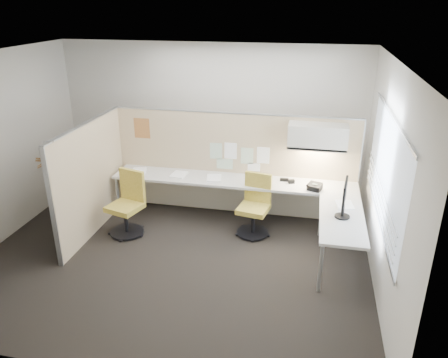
% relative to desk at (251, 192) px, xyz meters
% --- Properties ---
extents(floor, '(5.50, 4.50, 0.01)m').
position_rel_desk_xyz_m(floor, '(-0.93, -1.13, -0.61)').
color(floor, black).
rests_on(floor, ground).
extents(ceiling, '(5.50, 4.50, 0.01)m').
position_rel_desk_xyz_m(ceiling, '(-0.93, -1.13, 2.20)').
color(ceiling, white).
rests_on(ceiling, wall_back).
extents(wall_back, '(5.50, 0.02, 2.80)m').
position_rel_desk_xyz_m(wall_back, '(-0.93, 1.12, 0.80)').
color(wall_back, beige).
rests_on(wall_back, ground).
extents(wall_front, '(5.50, 0.02, 2.80)m').
position_rel_desk_xyz_m(wall_front, '(-0.93, -3.38, 0.80)').
color(wall_front, beige).
rests_on(wall_front, ground).
extents(wall_right, '(0.02, 4.50, 2.80)m').
position_rel_desk_xyz_m(wall_right, '(1.82, -1.13, 0.80)').
color(wall_right, beige).
rests_on(wall_right, ground).
extents(window_pane, '(0.01, 2.80, 1.30)m').
position_rel_desk_xyz_m(window_pane, '(1.79, -1.13, 0.95)').
color(window_pane, '#9AA5B3').
rests_on(window_pane, wall_right).
extents(partition_back, '(4.10, 0.06, 1.75)m').
position_rel_desk_xyz_m(partition_back, '(-0.38, 0.47, 0.27)').
color(partition_back, tan).
rests_on(partition_back, floor).
extents(partition_left, '(0.06, 2.20, 1.75)m').
position_rel_desk_xyz_m(partition_left, '(-2.43, -0.63, 0.27)').
color(partition_left, tan).
rests_on(partition_left, floor).
extents(desk, '(4.00, 2.07, 0.73)m').
position_rel_desk_xyz_m(desk, '(0.00, 0.00, 0.00)').
color(desk, beige).
rests_on(desk, floor).
extents(overhead_bin, '(0.90, 0.36, 0.38)m').
position_rel_desk_xyz_m(overhead_bin, '(0.97, 0.26, 0.91)').
color(overhead_bin, beige).
rests_on(overhead_bin, partition_back).
extents(task_light_strip, '(0.60, 0.06, 0.02)m').
position_rel_desk_xyz_m(task_light_strip, '(0.97, 0.26, 0.70)').
color(task_light_strip, '#FFEABF').
rests_on(task_light_strip, overhead_bin).
extents(pinned_papers, '(1.01, 0.00, 0.47)m').
position_rel_desk_xyz_m(pinned_papers, '(-0.30, 0.44, 0.43)').
color(pinned_papers, '#8CBF8C').
rests_on(pinned_papers, partition_back).
extents(poster, '(0.28, 0.00, 0.35)m').
position_rel_desk_xyz_m(poster, '(-1.98, 0.44, 0.82)').
color(poster, orange).
rests_on(poster, partition_back).
extents(chair_left, '(0.58, 0.59, 1.00)m').
position_rel_desk_xyz_m(chair_left, '(-1.87, -0.62, -0.13)').
color(chair_left, black).
rests_on(chair_left, floor).
extents(chair_right, '(0.52, 0.54, 0.96)m').
position_rel_desk_xyz_m(chair_right, '(0.09, -0.23, -0.15)').
color(chair_right, black).
rests_on(chair_right, floor).
extents(monitor, '(0.21, 0.49, 0.52)m').
position_rel_desk_xyz_m(monitor, '(1.37, -0.87, 0.43)').
color(monitor, black).
rests_on(monitor, desk).
extents(phone, '(0.26, 0.25, 0.12)m').
position_rel_desk_xyz_m(phone, '(0.98, -0.01, 0.18)').
color(phone, black).
rests_on(phone, desk).
extents(stapler, '(0.14, 0.05, 0.05)m').
position_rel_desk_xyz_m(stapler, '(0.50, 0.24, 0.15)').
color(stapler, black).
rests_on(stapler, desk).
extents(tape_dispenser, '(0.11, 0.09, 0.06)m').
position_rel_desk_xyz_m(tape_dispenser, '(0.62, 0.18, 0.16)').
color(tape_dispenser, black).
rests_on(tape_dispenser, desk).
extents(coat_hook, '(0.18, 0.43, 1.29)m').
position_rel_desk_xyz_m(coat_hook, '(-2.51, -1.57, 0.82)').
color(coat_hook, silver).
rests_on(coat_hook, partition_left).
extents(paper_stack_0, '(0.29, 0.35, 0.03)m').
position_rel_desk_xyz_m(paper_stack_0, '(-1.96, 0.14, 0.14)').
color(paper_stack_0, white).
rests_on(paper_stack_0, desk).
extents(paper_stack_1, '(0.26, 0.32, 0.02)m').
position_rel_desk_xyz_m(paper_stack_1, '(-1.26, 0.14, 0.14)').
color(paper_stack_1, white).
rests_on(paper_stack_1, desk).
extents(paper_stack_2, '(0.28, 0.34, 0.03)m').
position_rel_desk_xyz_m(paper_stack_2, '(-0.64, 0.09, 0.14)').
color(paper_stack_2, white).
rests_on(paper_stack_2, desk).
extents(paper_stack_3, '(0.26, 0.32, 0.01)m').
position_rel_desk_xyz_m(paper_stack_3, '(0.05, 0.18, 0.14)').
color(paper_stack_3, white).
rests_on(paper_stack_3, desk).
extents(paper_stack_4, '(0.27, 0.33, 0.02)m').
position_rel_desk_xyz_m(paper_stack_4, '(1.42, -0.48, 0.14)').
color(paper_stack_4, white).
rests_on(paper_stack_4, desk).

